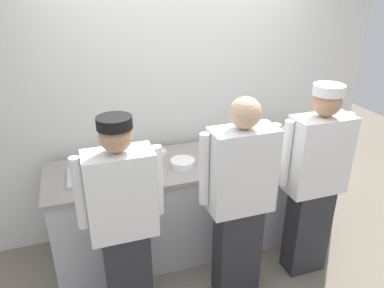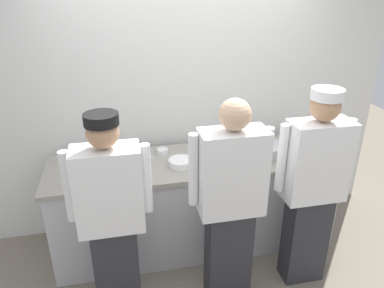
{
  "view_description": "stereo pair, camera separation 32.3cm",
  "coord_description": "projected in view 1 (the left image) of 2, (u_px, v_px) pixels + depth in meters",
  "views": [
    {
      "loc": [
        -0.95,
        -2.38,
        2.39
      ],
      "look_at": [
        -0.02,
        0.42,
        1.05
      ],
      "focal_mm": 34.46,
      "sensor_mm": 36.0,
      "label": 1
    },
    {
      "loc": [
        -0.64,
        -2.46,
        2.39
      ],
      "look_at": [
        -0.02,
        0.42,
        1.05
      ],
      "focal_mm": 34.46,
      "sensor_mm": 36.0,
      "label": 2
    }
  ],
  "objects": [
    {
      "name": "plate_stack_front",
      "position": [
        290.0,
        133.0,
        3.7
      ],
      "size": [
        0.2,
        0.2,
        0.1
      ],
      "color": "white",
      "rests_on": "prep_counter"
    },
    {
      "name": "wall_back",
      "position": [
        179.0,
        95.0,
        3.51
      ],
      "size": [
        4.06,
        0.1,
        2.71
      ],
      "color": "silver",
      "rests_on": "ground"
    },
    {
      "name": "deli_cup",
      "position": [
        138.0,
        174.0,
        2.92
      ],
      "size": [
        0.09,
        0.09,
        0.1
      ],
      "primitive_type": "cylinder",
      "color": "white",
      "rests_on": "prep_counter"
    },
    {
      "name": "plate_stack_rear",
      "position": [
        183.0,
        163.0,
        3.14
      ],
      "size": [
        0.21,
        0.21,
        0.06
      ],
      "color": "white",
      "rests_on": "prep_counter"
    },
    {
      "name": "ramekin_orange_sauce",
      "position": [
        161.0,
        152.0,
        3.35
      ],
      "size": [
        0.1,
        0.1,
        0.04
      ],
      "color": "white",
      "rests_on": "prep_counter"
    },
    {
      "name": "ground_plane",
      "position": [
        209.0,
        267.0,
        3.32
      ],
      "size": [
        9.0,
        9.0,
        0.0
      ],
      "primitive_type": "plane",
      "color": "slate"
    },
    {
      "name": "prep_counter",
      "position": [
        195.0,
        202.0,
        3.46
      ],
      "size": [
        2.59,
        0.73,
        0.91
      ],
      "color": "silver",
      "rests_on": "ground"
    },
    {
      "name": "ramekin_green_sauce",
      "position": [
        212.0,
        154.0,
        3.32
      ],
      "size": [
        0.09,
        0.09,
        0.04
      ],
      "color": "white",
      "rests_on": "prep_counter"
    },
    {
      "name": "squeeze_bottle_primary",
      "position": [
        312.0,
        139.0,
        3.48
      ],
      "size": [
        0.06,
        0.06,
        0.18
      ],
      "color": "#56A333",
      "rests_on": "prep_counter"
    },
    {
      "name": "chef_center",
      "position": [
        240.0,
        199.0,
        2.72
      ],
      "size": [
        0.61,
        0.24,
        1.67
      ],
      "color": "#2D2D33",
      "rests_on": "ground"
    },
    {
      "name": "sheet_tray",
      "position": [
        93.0,
        175.0,
        3.0
      ],
      "size": [
        0.42,
        0.37,
        0.02
      ],
      "primitive_type": "cube",
      "rotation": [
        0.0,
        0.0,
        -0.04
      ],
      "color": "#B7BABF",
      "rests_on": "prep_counter"
    },
    {
      "name": "chef_far_right",
      "position": [
        315.0,
        179.0,
        2.96
      ],
      "size": [
        0.61,
        0.24,
        1.68
      ],
      "color": "#2D2D33",
      "rests_on": "ground"
    },
    {
      "name": "chef_near_left",
      "position": [
        123.0,
        221.0,
        2.52
      ],
      "size": [
        0.59,
        0.24,
        1.62
      ],
      "color": "#2D2D33",
      "rests_on": "ground"
    },
    {
      "name": "ramekin_yellow_sauce",
      "position": [
        230.0,
        142.0,
        3.56
      ],
      "size": [
        0.1,
        0.1,
        0.04
      ],
      "color": "white",
      "rests_on": "prep_counter"
    },
    {
      "name": "mixing_bowl_steel",
      "position": [
        258.0,
        146.0,
        3.42
      ],
      "size": [
        0.39,
        0.39,
        0.1
      ],
      "primitive_type": "cylinder",
      "color": "#B7BABF",
      "rests_on": "prep_counter"
    },
    {
      "name": "chefs_knife",
      "position": [
        136.0,
        162.0,
        3.22
      ],
      "size": [
        0.28,
        0.03,
        0.02
      ],
      "color": "#B7BABF",
      "rests_on": "prep_counter"
    }
  ]
}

